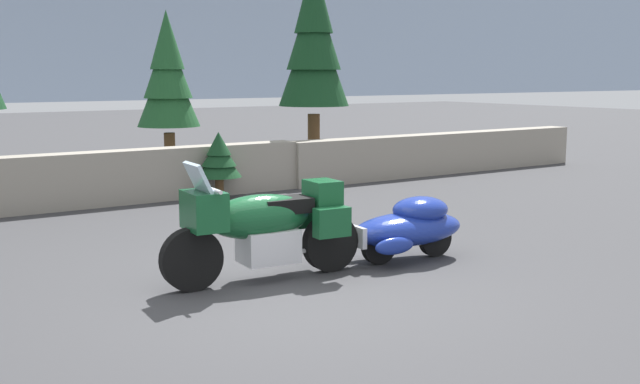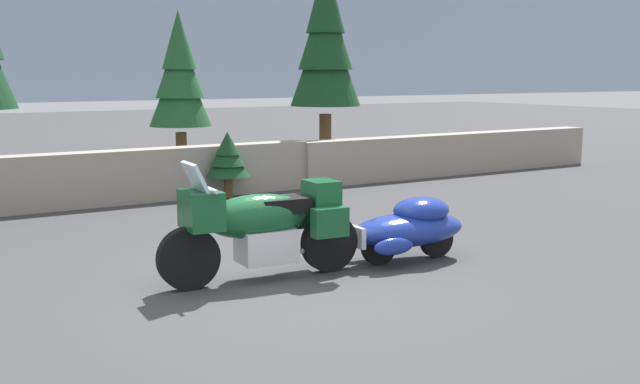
# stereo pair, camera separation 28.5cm
# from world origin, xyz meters

# --- Properties ---
(ground_plane) EXTENTS (80.00, 80.00, 0.00)m
(ground_plane) POSITION_xyz_m (0.00, 0.00, 0.00)
(ground_plane) COLOR #38383A
(stone_guard_wall) EXTENTS (24.00, 0.60, 0.92)m
(stone_guard_wall) POSITION_xyz_m (-0.25, 6.27, 0.44)
(stone_guard_wall) COLOR gray
(stone_guard_wall) RESTS_ON ground
(touring_motorcycle) EXTENTS (2.31, 0.86, 1.33)m
(touring_motorcycle) POSITION_xyz_m (0.09, 0.58, 0.62)
(touring_motorcycle) COLOR black
(touring_motorcycle) RESTS_ON ground
(car_shaped_trailer) EXTENTS (2.22, 0.85, 0.76)m
(car_shaped_trailer) POSITION_xyz_m (2.00, 0.41, 0.41)
(car_shaped_trailer) COLOR black
(car_shaped_trailer) RESTS_ON ground
(pine_tree_secondary) EXTENTS (1.53, 1.53, 4.69)m
(pine_tree_secondary) POSITION_xyz_m (5.39, 7.53, 2.94)
(pine_tree_secondary) COLOR brown
(pine_tree_secondary) RESTS_ON ground
(pine_tree_far_right) EXTENTS (1.28, 1.28, 3.51)m
(pine_tree_far_right) POSITION_xyz_m (2.40, 8.45, 2.20)
(pine_tree_far_right) COLOR brown
(pine_tree_far_right) RESTS_ON ground
(pine_sapling_near) EXTENTS (0.81, 0.81, 1.20)m
(pine_sapling_near) POSITION_xyz_m (2.22, 5.85, 0.75)
(pine_sapling_near) COLOR brown
(pine_sapling_near) RESTS_ON ground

